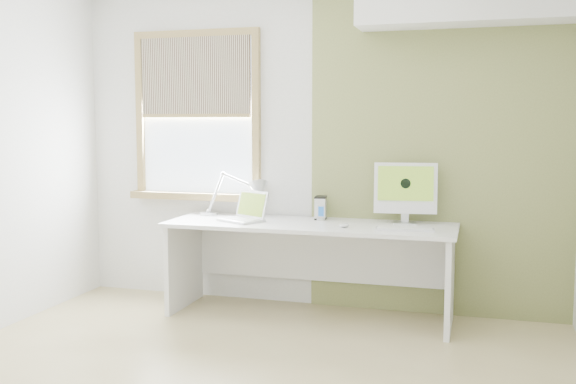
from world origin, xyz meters
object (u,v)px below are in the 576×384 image
at_px(desk_lamp, 249,193).
at_px(external_drive, 321,208).
at_px(desk, 311,247).
at_px(laptop, 246,213).
at_px(imac, 405,190).

distance_m(desk_lamp, external_drive, 0.60).
relative_size(desk, external_drive, 12.07).
bearing_deg(desk, laptop, -171.28).
xyz_separation_m(desk_lamp, external_drive, (0.59, 0.04, -0.10)).
distance_m(desk_lamp, imac, 1.25).
bearing_deg(desk_lamp, imac, -0.06).
height_order(desk, imac, imac).
height_order(desk, desk_lamp, desk_lamp).
relative_size(external_drive, imac, 0.38).
distance_m(desk_lamp, laptop, 0.26).
bearing_deg(laptop, external_drive, 24.68).
bearing_deg(laptop, desk_lamp, 101.77).
xyz_separation_m(laptop, external_drive, (0.54, 0.25, 0.03)).
distance_m(desk, desk_lamp, 0.69).
xyz_separation_m(laptop, imac, (1.21, 0.21, 0.20)).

